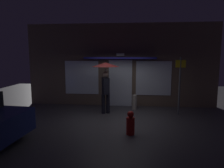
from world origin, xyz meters
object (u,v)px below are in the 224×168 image
at_px(sidewalk_bollard, 134,102).
at_px(fire_hydrant, 130,124).
at_px(person_with_umbrella, 106,75).
at_px(street_sign_post, 180,83).

relative_size(sidewalk_bollard, fire_hydrant, 0.89).
distance_m(sidewalk_bollard, fire_hydrant, 2.97).
distance_m(person_with_umbrella, street_sign_post, 3.02).
relative_size(person_with_umbrella, street_sign_post, 0.91).
relative_size(person_with_umbrella, fire_hydrant, 2.87).
distance_m(street_sign_post, sidewalk_bollard, 2.15).
height_order(street_sign_post, fire_hydrant, street_sign_post).
height_order(person_with_umbrella, sidewalk_bollard, person_with_umbrella).
bearing_deg(fire_hydrant, street_sign_post, 49.98).
bearing_deg(fire_hydrant, person_with_umbrella, 115.46).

